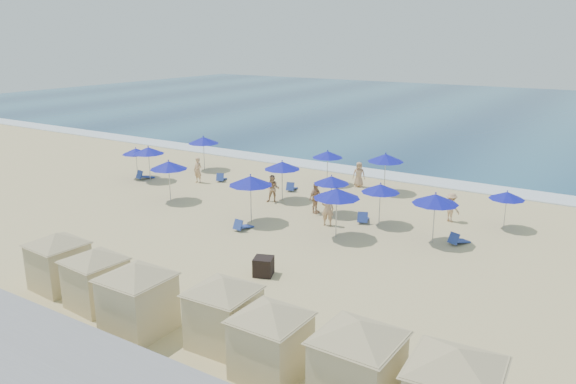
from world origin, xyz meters
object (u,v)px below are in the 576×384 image
object	(u,v)px
cabana_3	(223,303)
umbrella_1	(148,150)
cabana_0	(58,253)
beachgoer_2	(315,198)
beachgoer_4	(359,174)
umbrella_11	(435,199)
umbrella_6	(251,181)
umbrella_3	(169,165)
beachgoer_0	(198,170)
cabana_2	(137,289)
umbrella_2	(203,140)
umbrella_10	(507,195)
beachgoer_3	(451,207)
umbrella_12	(337,193)
umbrella_9	(386,158)
cabana_1	(95,270)
cabana_4	(271,330)
trash_bin	(263,266)
umbrella_4	(328,154)
umbrella_5	(282,165)
cabana_5	(358,352)
umbrella_0	(136,151)
cabana_6	(455,384)
beachgoer_1	(273,189)
umbrella_8	(381,188)
umbrella_7	(332,180)
beachgoer_5	(328,209)

from	to	relation	value
cabana_3	umbrella_1	distance (m)	23.06
cabana_0	beachgoer_2	size ratio (longest dim) A/B	2.27
beachgoer_4	umbrella_11	bearing A→B (deg)	-69.96
cabana_0	umbrella_6	world-z (taller)	umbrella_6
umbrella_3	beachgoer_0	world-z (taller)	umbrella_3
cabana_2	umbrella_2	world-z (taller)	cabana_2
umbrella_10	umbrella_6	bearing A→B (deg)	-151.75
umbrella_11	beachgoer_3	size ratio (longest dim) A/B	1.59
umbrella_12	beachgoer_3	size ratio (longest dim) A/B	1.65
cabana_0	umbrella_9	size ratio (longest dim) A/B	1.55
cabana_0	beachgoer_0	size ratio (longest dim) A/B	2.32
cabana_1	umbrella_10	xyz separation A→B (m)	(10.95, 17.54, 0.37)
cabana_4	cabana_3	bearing A→B (deg)	165.38
trash_bin	cabana_0	world-z (taller)	cabana_0
cabana_0	umbrella_4	size ratio (longest dim) A/B	1.71
umbrella_11	beachgoer_3	distance (m)	3.97
umbrella_5	cabana_5	bearing A→B (deg)	-50.80
cabana_1	umbrella_6	bearing A→B (deg)	95.05
cabana_0	umbrella_0	distance (m)	18.37
umbrella_1	beachgoer_0	xyz separation A→B (m)	(3.22, 1.42, -1.28)
umbrella_0	beachgoer_0	bearing A→B (deg)	15.30
umbrella_1	umbrella_2	world-z (taller)	umbrella_2
cabana_6	umbrella_4	bearing A→B (deg)	125.95
umbrella_11	cabana_3	bearing A→B (deg)	-101.46
umbrella_10	umbrella_11	world-z (taller)	umbrella_11
trash_bin	umbrella_5	xyz separation A→B (m)	(-5.59, 9.95, 1.81)
umbrella_5	beachgoer_1	bearing A→B (deg)	-105.12
umbrella_8	beachgoer_0	bearing A→B (deg)	174.15
beachgoer_1	beachgoer_4	distance (m)	6.79
trash_bin	beachgoer_2	xyz separation A→B (m)	(-2.51, 8.73, 0.51)
umbrella_4	beachgoer_3	world-z (taller)	umbrella_4
cabana_1	umbrella_0	bearing A→B (deg)	133.16
umbrella_4	beachgoer_4	world-z (taller)	umbrella_4
cabana_3	umbrella_12	bearing A→B (deg)	98.91
cabana_3	beachgoer_4	world-z (taller)	cabana_3
cabana_6	beachgoer_3	xyz separation A→B (m)	(-5.33, 17.24, -0.85)
cabana_6	beachgoer_1	world-z (taller)	cabana_6
cabana_5	umbrella_7	xyz separation A→B (m)	(-8.89, 14.84, 0.38)
beachgoer_2	beachgoer_4	xyz separation A→B (m)	(-0.46, 6.66, -0.06)
cabana_1	cabana_4	distance (m)	8.09
cabana_1	umbrella_8	bearing A→B (deg)	70.68
cabana_2	umbrella_3	distance (m)	16.03
cabana_1	umbrella_4	distance (m)	20.64
cabana_1	umbrella_9	bearing A→B (deg)	82.48
cabana_0	cabana_5	size ratio (longest dim) A/B	0.90
cabana_5	umbrella_11	world-z (taller)	cabana_5
cabana_1	beachgoer_5	bearing A→B (deg)	77.71
umbrella_0	umbrella_1	xyz separation A→B (m)	(1.44, -0.15, 0.24)
umbrella_0	umbrella_7	xyz separation A→B (m)	(15.82, 0.04, 0.08)
umbrella_6	beachgoer_3	size ratio (longest dim) A/B	1.67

